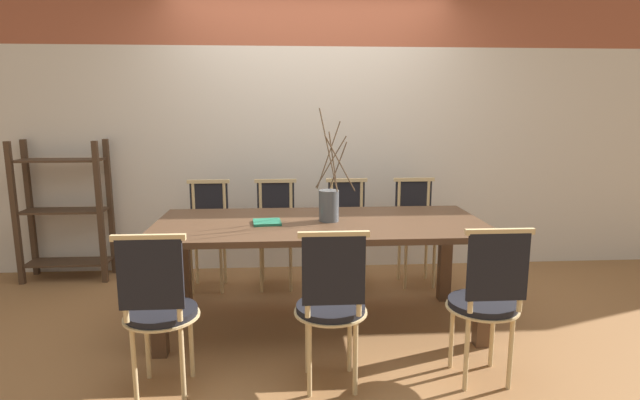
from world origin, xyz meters
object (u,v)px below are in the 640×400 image
chair_near_center (486,298)px  vase_centerpiece (329,204)px  chair_far_center (348,228)px  book_stack (267,222)px  shelving_rack (64,211)px  dining_table (320,235)px

chair_near_center → vase_centerpiece: size_ratio=1.19×
chair_far_center → vase_centerpiece: size_ratio=1.19×
chair_near_center → book_stack: bearing=146.9°
chair_near_center → book_stack: size_ratio=4.52×
book_stack → shelving_rack: size_ratio=0.16×
vase_centerpiece → book_stack: (-0.42, -0.05, -0.11)m
book_stack → shelving_rack: shelving_rack is taller
chair_near_center → dining_table: bearing=136.0°
chair_near_center → book_stack: (-1.21, 0.79, 0.26)m
dining_table → book_stack: size_ratio=11.13×
dining_table → book_stack: (-0.36, -0.03, 0.10)m
vase_centerpiece → book_stack: 0.44m
dining_table → shelving_rack: (-2.18, 1.12, -0.03)m
book_stack → dining_table: bearing=5.0°
book_stack → shelving_rack: (-1.82, 1.15, -0.14)m
dining_table → shelving_rack: shelving_rack is taller
shelving_rack → book_stack: bearing=-32.3°
chair_near_center → chair_far_center: 1.73m
chair_far_center → shelving_rack: shelving_rack is taller
shelving_rack → chair_far_center: bearing=-6.9°
shelving_rack → dining_table: bearing=-27.2°
vase_centerpiece → dining_table: bearing=-166.6°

